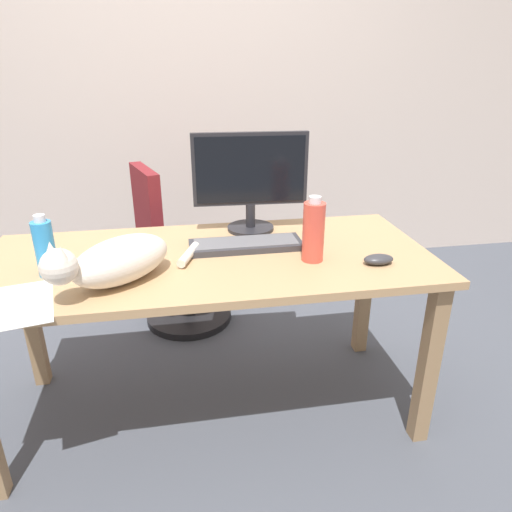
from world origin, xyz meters
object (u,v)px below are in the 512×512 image
Objects in this scene: office_chair at (177,260)px; spray_bottle at (45,248)px; cat at (116,260)px; computer_mouse at (379,259)px; keyboard at (246,245)px; water_bottle at (313,231)px; monitor at (250,178)px.

office_chair is 1.02m from spray_bottle.
office_chair is 1.04m from cat.
computer_mouse is 0.51× the size of spray_bottle.
cat reaches higher than keyboard.
water_bottle reaches higher than computer_mouse.
spray_bottle is (-0.75, -0.33, -0.13)m from monitor.
computer_mouse is 0.26m from water_bottle.
spray_bottle reaches higher than keyboard.
keyboard is at bearing 10.34° from spray_bottle.
keyboard is at bearing -68.41° from office_chair.
cat is (-0.52, -0.44, -0.15)m from monitor.
keyboard is (-0.05, -0.20, -0.21)m from monitor.
computer_mouse is (0.45, -0.24, 0.00)m from keyboard.
water_bottle is (-0.22, 0.08, 0.09)m from computer_mouse.
keyboard is 0.52m from cat.
monitor is at bearing 114.93° from water_bottle.
keyboard is 0.91× the size of cat.
cat reaches higher than office_chair.
spray_bottle is at bearing -156.21° from monitor.
office_chair is at bearing 127.69° from computer_mouse.
office_chair is at bearing 111.59° from keyboard.
water_bottle is at bearing 6.16° from cat.
monitor reaches higher than keyboard.
monitor reaches higher than spray_bottle.
spray_bottle is (-0.70, -0.13, 0.09)m from keyboard.
monitor is 1.00× the size of cat.
water_bottle is at bearing 161.08° from computer_mouse.
cat is at bearing -139.60° from monitor.
keyboard is 0.51m from computer_mouse.
cat is at bearing -173.84° from water_bottle.
monitor is 0.42m from water_bottle.
keyboard is 0.72m from spray_bottle.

